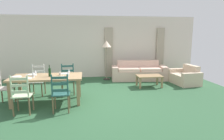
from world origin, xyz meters
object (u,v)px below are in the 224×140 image
dining_chair_far_right (68,79)px  wine_glass_near_left (33,73)px  dining_chair_near_right (61,93)px  coffee_table (149,77)px  wine_glass_far_right (69,71)px  armchair_upholstered (185,77)px  dining_chair_far_left (38,80)px  coffee_cup_secondary (33,75)px  wine_glass_far_left (35,72)px  couch (139,73)px  standing_lamp (106,46)px  dining_table (47,79)px  wine_glass_near_right (68,73)px  dining_chair_head_west (3,87)px  dining_chair_near_left (22,95)px  wine_bottle (50,72)px  coffee_cup_primary (60,74)px

dining_chair_far_right → wine_glass_near_left: dining_chair_far_right is taller
dining_chair_near_right → coffee_table: dining_chair_near_right is taller
coffee_table → wine_glass_far_right: bearing=-157.9°
coffee_table → armchair_upholstered: 1.58m
dining_chair_near_right → dining_chair_far_left: size_ratio=1.00×
coffee_cup_secondary → wine_glass_far_left: bearing=85.9°
couch → wine_glass_far_right: bearing=-139.1°
coffee_table → dining_chair_near_right: bearing=-145.4°
standing_lamp → coffee_table: bearing=-44.7°
dining_table → dining_chair_far_right: dining_chair_far_right is taller
dining_chair_far_right → wine_glass_near_right: size_ratio=5.96×
dining_chair_far_left → dining_chair_head_west: size_ratio=1.00×
wine_glass_near_right → wine_glass_far_left: size_ratio=1.00×
dining_chair_far_right → standing_lamp: bearing=52.4°
dining_chair_near_left → wine_bottle: size_ratio=3.04×
standing_lamp → dining_chair_far_right: bearing=-127.6°
dining_chair_far_right → couch: bearing=31.1°
dining_table → wine_bottle: 0.23m
dining_chair_near_left → dining_chair_near_right: same height
wine_bottle → wine_glass_near_left: wine_bottle is taller
wine_glass_near_left → armchair_upholstered: size_ratio=0.13×
dining_chair_near_right → dining_chair_head_west: size_ratio=1.00×
coffee_table → couch: bearing=92.8°
wine_glass_near_left → standing_lamp: size_ratio=0.10×
dining_chair_far_left → wine_bottle: 1.04m
dining_chair_near_left → wine_glass_far_right: (1.02, 0.89, 0.38)m
wine_glass_near_left → couch: 4.47m
wine_bottle → wine_glass_near_right: 0.51m
dining_chair_near_right → dining_chair_head_west: (-1.60, 0.73, 0.00)m
coffee_table → armchair_upholstered: (1.55, 0.26, -0.11)m
dining_table → wine_glass_near_left: wine_glass_near_left is taller
dining_chair_far_right → dining_chair_near_left: bearing=-121.0°
dining_chair_near_left → dining_chair_head_west: size_ratio=1.00×
wine_glass_far_left → standing_lamp: size_ratio=0.10×
dining_chair_near_left → wine_glass_far_right: size_ratio=5.96×
dining_chair_near_right → wine_bottle: bearing=117.4°
dining_chair_far_right → wine_glass_far_right: 0.76m
wine_glass_far_right → standing_lamp: size_ratio=0.10×
dining_chair_near_left → dining_chair_near_right: bearing=0.9°
dining_chair_head_west → standing_lamp: 4.17m
wine_glass_near_left → coffee_cup_secondary: wine_glass_near_left is taller
dining_chair_head_west → wine_glass_far_left: dining_chair_head_west is taller
coffee_cup_primary → dining_chair_far_left: bearing=139.5°
couch → dining_chair_far_left: bearing=-155.4°
dining_chair_near_left → wine_glass_far_right: dining_chair_near_left is taller
dining_chair_far_right → wine_glass_far_right: dining_chair_far_right is taller
wine_bottle → wine_glass_far_right: wine_bottle is taller
coffee_table → standing_lamp: 2.25m
wine_glass_far_right → armchair_upholstered: (4.31, 1.38, -0.61)m
wine_glass_far_right → coffee_cup_primary: 0.25m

